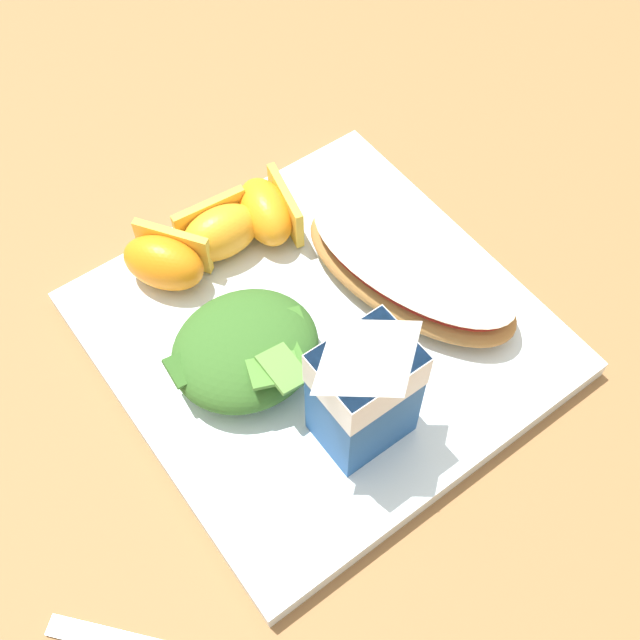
{
  "coord_description": "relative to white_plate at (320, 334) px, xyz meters",
  "views": [
    {
      "loc": [
        0.17,
        0.23,
        0.47
      ],
      "look_at": [
        0.0,
        0.0,
        0.03
      ],
      "focal_mm": 43.53,
      "sensor_mm": 36.0,
      "label": 1
    }
  ],
  "objects": [
    {
      "name": "cheesy_pizza_bread",
      "position": [
        -0.07,
        0.01,
        0.03
      ],
      "size": [
        0.12,
        0.18,
        0.04
      ],
      "color": "#A87038",
      "rests_on": "white_plate"
    },
    {
      "name": "white_plate",
      "position": [
        0.0,
        0.0,
        0.0
      ],
      "size": [
        0.28,
        0.28,
        0.02
      ],
      "primitive_type": "cube",
      "color": "silver",
      "rests_on": "ground"
    },
    {
      "name": "orange_wedge_front",
      "position": [
        -0.02,
        -0.1,
        0.03
      ],
      "size": [
        0.05,
        0.07,
        0.04
      ],
      "color": "orange",
      "rests_on": "white_plate"
    },
    {
      "name": "orange_wedge_middle",
      "position": [
        0.02,
        -0.1,
        0.03
      ],
      "size": [
        0.06,
        0.04,
        0.04
      ],
      "color": "orange",
      "rests_on": "white_plate"
    },
    {
      "name": "ground",
      "position": [
        0.0,
        0.0,
        -0.01
      ],
      "size": [
        3.0,
        3.0,
        0.0
      ],
      "primitive_type": "plane",
      "color": "olive"
    },
    {
      "name": "milk_carton",
      "position": [
        0.02,
        0.08,
        0.07
      ],
      "size": [
        0.06,
        0.04,
        0.11
      ],
      "color": "#23569E",
      "rests_on": "white_plate"
    },
    {
      "name": "orange_wedge_rear",
      "position": [
        0.06,
        -0.1,
        0.03
      ],
      "size": [
        0.06,
        0.07,
        0.04
      ],
      "color": "orange",
      "rests_on": "white_plate"
    },
    {
      "name": "green_salad_pile",
      "position": [
        0.06,
        -0.0,
        0.03
      ],
      "size": [
        0.1,
        0.1,
        0.04
      ],
      "color": "#336023",
      "rests_on": "white_plate"
    }
  ]
}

